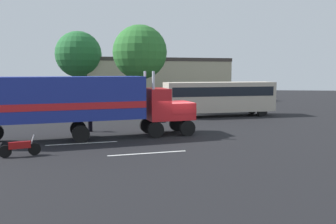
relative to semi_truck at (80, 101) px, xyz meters
name	(u,v)px	position (x,y,z in m)	size (l,w,h in m)	color
ground_plane	(178,135)	(6.28, 2.17, -2.52)	(120.00, 120.00, 0.00)	black
lane_stripe_near	(82,143)	(0.52, -1.33, -2.52)	(4.40, 0.16, 0.01)	silver
lane_stripe_mid	(148,153)	(5.06, -3.54, -2.52)	(4.40, 0.16, 0.01)	silver
semi_truck	(80,101)	(0.00, 0.00, 0.00)	(13.88, 8.27, 4.50)	red
person_bystander	(90,120)	(-0.38, 2.95, -1.63)	(0.41, 0.48, 1.63)	black
parked_bus	(220,96)	(9.50, 13.10, -0.46)	(11.21, 6.16, 3.40)	#BFB29E
motorcycle	(20,147)	(-1.56, -4.95, -2.04)	(1.86, 1.17, 1.12)	black
tree_left	(78,54)	(-8.75, 23.51, 4.13)	(6.08, 6.08, 9.71)	brown
tree_center	(140,52)	(0.76, 16.98, 4.03)	(6.05, 6.05, 9.59)	brown
building_backdrop	(158,78)	(0.96, 29.92, 0.88)	(21.85, 14.46, 6.36)	#B7AD8C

